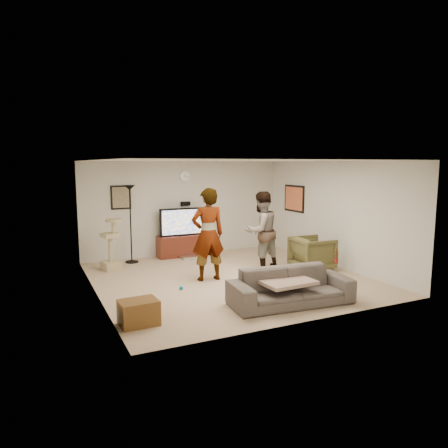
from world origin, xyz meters
name	(u,v)px	position (x,y,z in m)	size (l,w,h in m)	color
floor	(230,279)	(0.00, 0.00, -0.01)	(5.50, 5.50, 0.02)	tan
ceiling	(230,160)	(0.00, 0.00, 2.51)	(5.50, 5.50, 0.02)	white
wall_back	(185,208)	(0.00, 2.75, 1.25)	(5.50, 0.04, 2.50)	silver
wall_front	(309,243)	(0.00, -2.75, 1.25)	(5.50, 0.04, 2.50)	silver
wall_left	(95,229)	(-2.75, 0.00, 1.25)	(0.04, 5.50, 2.50)	silver
wall_right	(333,214)	(2.75, 0.00, 1.25)	(0.04, 5.50, 2.50)	silver
wall_clock	(185,176)	(0.00, 2.72, 2.10)	(0.26, 0.26, 0.04)	white
wall_speaker	(186,204)	(0.00, 2.69, 1.38)	(0.25, 0.10, 0.10)	black
picture_back	(121,197)	(-1.70, 2.73, 1.60)	(0.42, 0.03, 0.52)	#807459
picture_right	(294,198)	(2.73, 1.60, 1.50)	(0.03, 0.78, 0.62)	#D1673F
tv_stand	(183,246)	(-0.17, 2.50, 0.28)	(1.33, 0.45, 0.56)	#4C1C12
console_box	(189,258)	(-0.14, 2.11, 0.04)	(0.40, 0.30, 0.07)	silver
tv	(182,222)	(-0.17, 2.50, 0.92)	(1.23, 0.08, 0.73)	black
tv_screen	(183,222)	(-0.17, 2.46, 0.92)	(1.13, 0.01, 0.64)	gold
floor_lamp	(131,224)	(-1.56, 2.36, 0.96)	(0.32, 0.32, 1.92)	black
cat_tree	(110,244)	(-2.16, 1.84, 0.60)	(0.38, 0.38, 1.19)	tan
person_left	(208,234)	(-0.46, 0.09, 0.97)	(0.71, 0.47, 1.95)	gray
person_right	(261,231)	(0.98, 0.37, 0.91)	(0.88, 0.69, 1.81)	navy
sofa	(291,287)	(0.23, -1.96, 0.31)	(2.14, 0.84, 0.63)	#4E4642
throw_blanket	(286,281)	(0.13, -1.96, 0.42)	(0.90, 0.70, 0.06)	tan
beer_bottle	(336,257)	(1.21, -1.96, 0.75)	(0.06, 0.06, 0.25)	#523011
armchair	(312,253)	(2.05, -0.16, 0.39)	(0.82, 0.85, 0.77)	#4B4725
side_table	(139,312)	(-2.40, -1.75, 0.19)	(0.57, 0.43, 0.38)	brown
toy_ball	(181,288)	(-1.22, -0.34, 0.04)	(0.08, 0.08, 0.08)	#0180AC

